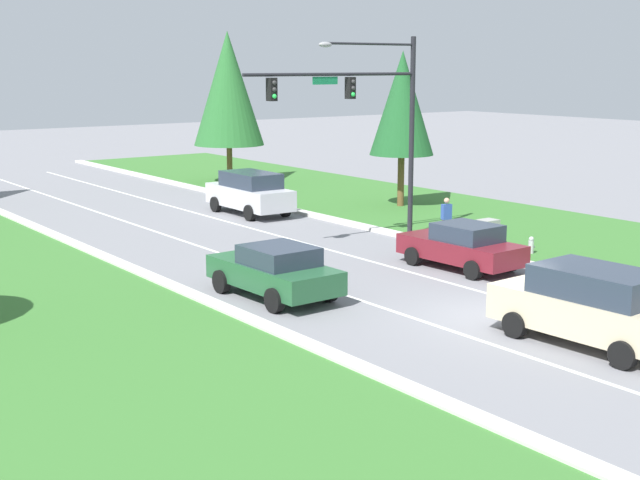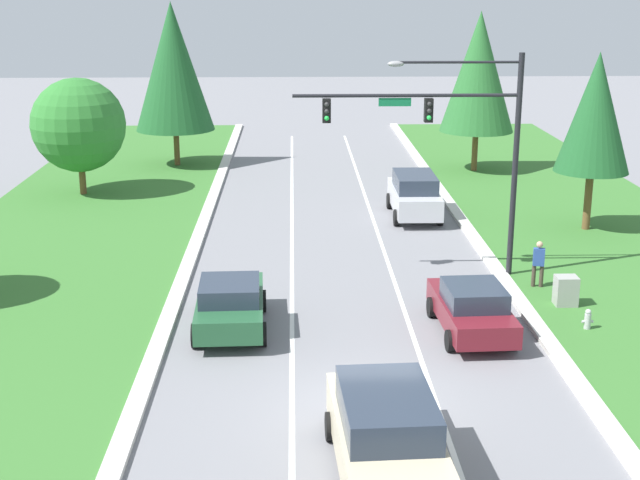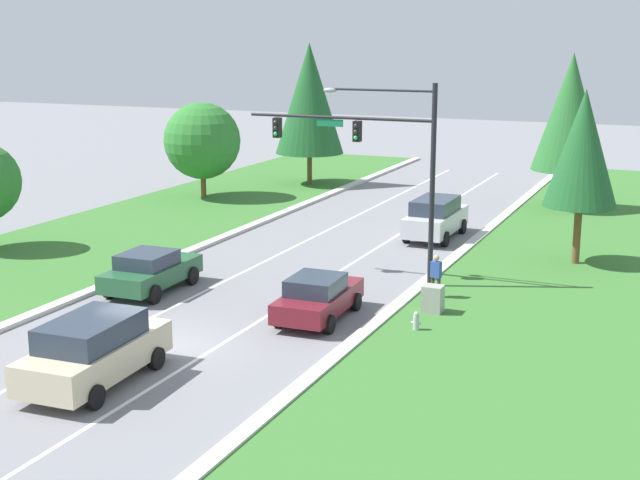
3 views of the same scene
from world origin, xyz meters
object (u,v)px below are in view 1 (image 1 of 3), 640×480
(fire_hydrant, at_px, (531,246))
(conifer_far_right_tree, at_px, (402,104))
(burgundy_sedan, at_px, (462,246))
(conifer_near_right_tree, at_px, (228,89))
(silver_suv, at_px, (250,192))
(forest_sedan, at_px, (275,271))
(utility_cabinet, at_px, (488,233))
(pedestrian, at_px, (446,217))
(champagne_suv, at_px, (594,305))
(traffic_signal_mast, at_px, (368,107))

(fire_hydrant, bearing_deg, conifer_far_right_tree, 72.46)
(burgundy_sedan, distance_m, conifer_near_right_tree, 24.42)
(burgundy_sedan, height_order, conifer_near_right_tree, conifer_near_right_tree)
(silver_suv, distance_m, forest_sedan, 15.13)
(forest_sedan, distance_m, utility_cabinet, 10.81)
(silver_suv, bearing_deg, forest_sedan, -118.54)
(burgundy_sedan, bearing_deg, fire_hydrant, -1.87)
(pedestrian, distance_m, conifer_far_right_tree, 9.27)
(forest_sedan, bearing_deg, champagne_suv, -67.28)
(forest_sedan, height_order, conifer_near_right_tree, conifer_near_right_tree)
(utility_cabinet, xyz_separation_m, conifer_far_right_tree, (3.59, 9.11, 4.46))
(traffic_signal_mast, relative_size, fire_hydrant, 11.23)
(traffic_signal_mast, distance_m, conifer_near_right_tree, 18.74)
(silver_suv, distance_m, utility_cabinet, 12.14)
(champagne_suv, relative_size, conifer_near_right_tree, 0.58)
(conifer_near_right_tree, bearing_deg, burgundy_sedan, -101.40)
(forest_sedan, distance_m, pedestrian, 10.80)
(burgundy_sedan, distance_m, pedestrian, 4.97)
(fire_hydrant, relative_size, conifer_near_right_tree, 0.08)
(silver_suv, height_order, burgundy_sedan, silver_suv)
(pedestrian, bearing_deg, burgundy_sedan, 64.93)
(pedestrian, bearing_deg, utility_cabinet, 116.17)
(traffic_signal_mast, bearing_deg, forest_sedan, -147.00)
(utility_cabinet, distance_m, conifer_far_right_tree, 10.76)
(silver_suv, height_order, champagne_suv, silver_suv)
(traffic_signal_mast, distance_m, conifer_far_right_tree, 9.08)
(forest_sedan, relative_size, fire_hydrant, 6.49)
(champagne_suv, height_order, utility_cabinet, champagne_suv)
(burgundy_sedan, bearing_deg, forest_sedan, 173.31)
(burgundy_sedan, bearing_deg, conifer_near_right_tree, 76.04)
(conifer_far_right_tree, bearing_deg, burgundy_sedan, -122.19)
(forest_sedan, height_order, burgundy_sedan, forest_sedan)
(traffic_signal_mast, xyz_separation_m, conifer_far_right_tree, (6.89, 5.91, -0.26))
(traffic_signal_mast, xyz_separation_m, utility_cabinet, (3.30, -3.20, -4.72))
(conifer_near_right_tree, height_order, conifer_far_right_tree, conifer_near_right_tree)
(utility_cabinet, relative_size, pedestrian, 0.61)
(fire_hydrant, bearing_deg, utility_cabinet, 91.58)
(traffic_signal_mast, xyz_separation_m, forest_sedan, (-7.38, -4.79, -4.42))
(champagne_suv, height_order, pedestrian, champagne_suv)
(traffic_signal_mast, xyz_separation_m, burgundy_sedan, (-0.18, -5.31, -4.45))
(silver_suv, bearing_deg, champagne_suv, -98.78)
(burgundy_sedan, relative_size, fire_hydrant, 6.39)
(forest_sedan, bearing_deg, pedestrian, 16.50)
(pedestrian, bearing_deg, traffic_signal_mast, -13.15)
(silver_suv, relative_size, burgundy_sedan, 1.11)
(burgundy_sedan, bearing_deg, utility_cabinet, 28.77)
(silver_suv, xyz_separation_m, pedestrian, (2.94, -9.84, -0.09))
(champagne_suv, height_order, conifer_far_right_tree, conifer_far_right_tree)
(utility_cabinet, xyz_separation_m, conifer_near_right_tree, (1.26, 21.38, 4.95))
(conifer_far_right_tree, bearing_deg, pedestrian, -118.86)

